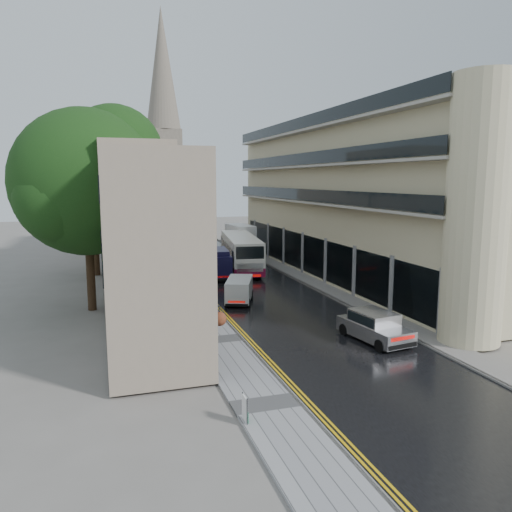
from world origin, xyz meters
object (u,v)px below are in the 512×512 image
lamp_post_far (169,223)px  tree_near (87,208)px  white_lorry (235,242)px  lamp_post_near (200,240)px  tree_far (94,208)px  pedestrian (184,290)px  white_van (226,294)px  cream_bus (232,258)px  navy_van (207,267)px  estate_sign (245,409)px  silver_hatchback (380,336)px

lamp_post_far → tree_near: bearing=-123.5°
white_lorry → lamp_post_near: size_ratio=0.77×
tree_near → lamp_post_near: bearing=-10.2°
tree_far → pedestrian: 15.63m
white_van → pedestrian: (-2.72, 1.44, 0.16)m
lamp_post_near → lamp_post_far: lamp_post_near is taller
tree_near → lamp_post_near: tree_near is taller
cream_bus → white_van: bearing=-98.5°
navy_van → tree_near: bearing=-138.5°
tree_far → pedestrian: (5.90, -13.52, -5.17)m
tree_far → cream_bus: bearing=-19.8°
white_van → lamp_post_far: lamp_post_far is taller
cream_bus → white_lorry: (2.99, 10.11, 0.19)m
white_van → navy_van: navy_van is taller
navy_van → pedestrian: 7.83m
estate_sign → navy_van: bearing=80.0°
cream_bus → lamp_post_far: lamp_post_far is taller
navy_van → lamp_post_far: (-2.35, 6.27, 3.26)m
tree_near → lamp_post_far: (7.05, 12.88, -2.30)m
tree_near → navy_van: size_ratio=2.58×
cream_bus → white_lorry: 10.55m
lamp_post_near → tree_near: bearing=179.3°
cream_bus → silver_hatchback: 22.14m
tree_near → silver_hatchback: size_ratio=3.11×
white_van → estate_sign: (-3.47, -16.57, -0.32)m
tree_far → lamp_post_near: bearing=-64.1°
silver_hatchback → white_lorry: bearing=80.1°
white_van → lamp_post_far: 15.42m
pedestrian → white_van: bearing=143.8°
tree_far → silver_hatchback: 30.22m
tree_far → lamp_post_far: size_ratio=1.38×
cream_bus → lamp_post_near: bearing=-107.7°
silver_hatchback → pedestrian: bearing=113.8°
white_lorry → pedestrian: (-8.95, -19.38, -0.79)m
tree_far → navy_van: tree_far is taller
white_lorry → lamp_post_far: size_ratio=0.77×
pedestrian → lamp_post_near: lamp_post_near is taller
pedestrian → estate_sign: bearing=79.3°
lamp_post_near → pedestrian: bearing=152.7°
lamp_post_near → estate_sign: 17.79m
navy_van → estate_sign: bearing=-92.6°
navy_van → estate_sign: size_ratio=5.73×
tree_near → navy_van: (9.40, 6.61, -5.55)m
navy_van → lamp_post_far: lamp_post_far is taller
cream_bus → estate_sign: (-6.70, -27.27, -1.08)m
lamp_post_far → navy_van: bearing=-74.2°
white_lorry → white_van: white_lorry is taller
lamp_post_far → estate_sign: bearing=-97.7°
white_lorry → lamp_post_near: (-7.90, -20.16, 2.81)m
pedestrian → estate_sign: pedestrian is taller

